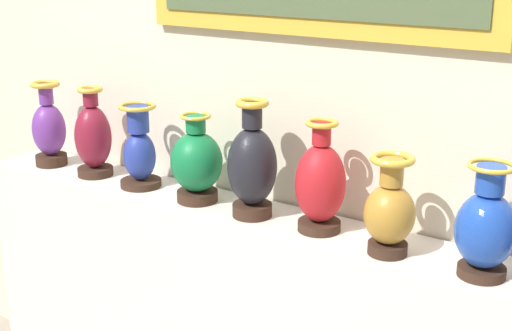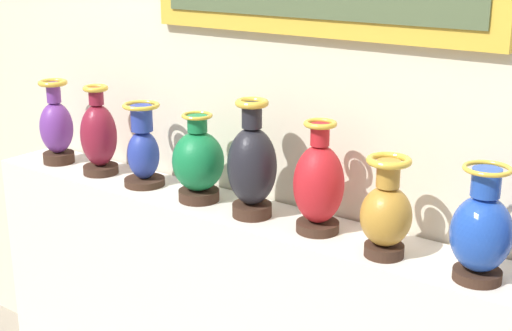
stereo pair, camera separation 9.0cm
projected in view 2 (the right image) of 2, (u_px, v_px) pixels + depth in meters
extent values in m
cube|color=beige|center=(290.00, 113.00, 2.58)|extent=(3.90, 0.10, 2.70)
cylinder|color=#382319|center=(59.00, 157.00, 3.11)|extent=(0.13, 0.13, 0.04)
ellipsoid|color=#6B3393|center=(56.00, 128.00, 3.07)|extent=(0.14, 0.14, 0.22)
cylinder|color=#6B3393|center=(54.00, 93.00, 3.02)|extent=(0.06, 0.06, 0.08)
torus|color=gold|center=(53.00, 83.00, 3.01)|extent=(0.12, 0.12, 0.02)
cylinder|color=#382319|center=(101.00, 169.00, 2.96)|extent=(0.14, 0.14, 0.03)
ellipsoid|color=maroon|center=(99.00, 135.00, 2.92)|extent=(0.15, 0.15, 0.25)
cylinder|color=maroon|center=(96.00, 96.00, 2.87)|extent=(0.06, 0.06, 0.07)
torus|color=gold|center=(96.00, 88.00, 2.86)|extent=(0.10, 0.10, 0.02)
cylinder|color=#382319|center=(145.00, 182.00, 2.82)|extent=(0.16, 0.16, 0.03)
ellipsoid|color=#263899|center=(143.00, 155.00, 2.79)|extent=(0.12, 0.12, 0.19)
cylinder|color=#263899|center=(142.00, 118.00, 2.75)|extent=(0.08, 0.08, 0.10)
torus|color=gold|center=(141.00, 105.00, 2.73)|extent=(0.14, 0.14, 0.02)
cylinder|color=#382319|center=(199.00, 195.00, 2.65)|extent=(0.15, 0.15, 0.04)
ellipsoid|color=#14723D|center=(198.00, 161.00, 2.61)|extent=(0.19, 0.19, 0.22)
cylinder|color=#14723D|center=(197.00, 124.00, 2.57)|extent=(0.07, 0.07, 0.06)
torus|color=gold|center=(197.00, 116.00, 2.56)|extent=(0.11, 0.11, 0.01)
cylinder|color=#382319|center=(252.00, 210.00, 2.50)|extent=(0.14, 0.14, 0.04)
ellipsoid|color=black|center=(252.00, 166.00, 2.45)|extent=(0.17, 0.17, 0.27)
cylinder|color=black|center=(252.00, 115.00, 2.40)|extent=(0.07, 0.07, 0.08)
torus|color=gold|center=(252.00, 103.00, 2.39)|extent=(0.11, 0.11, 0.02)
cylinder|color=#382319|center=(318.00, 226.00, 2.37)|extent=(0.14, 0.14, 0.03)
ellipsoid|color=red|center=(319.00, 184.00, 2.32)|extent=(0.17, 0.17, 0.26)
cylinder|color=red|center=(320.00, 135.00, 2.27)|extent=(0.06, 0.06, 0.07)
torus|color=gold|center=(320.00, 124.00, 2.26)|extent=(0.11, 0.11, 0.02)
cylinder|color=#382319|center=(384.00, 250.00, 2.18)|extent=(0.12, 0.12, 0.04)
ellipsoid|color=#B27F2D|center=(386.00, 216.00, 2.15)|extent=(0.16, 0.16, 0.18)
cylinder|color=#B27F2D|center=(388.00, 174.00, 2.11)|extent=(0.07, 0.07, 0.08)
torus|color=gold|center=(389.00, 161.00, 2.10)|extent=(0.13, 0.13, 0.02)
cylinder|color=#382319|center=(477.00, 275.00, 2.02)|extent=(0.14, 0.14, 0.03)
ellipsoid|color=#1E47B2|center=(481.00, 234.00, 1.99)|extent=(0.17, 0.17, 0.22)
cylinder|color=#1E47B2|center=(486.00, 182.00, 1.94)|extent=(0.08, 0.08, 0.08)
torus|color=gold|center=(488.00, 169.00, 1.93)|extent=(0.13, 0.13, 0.01)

